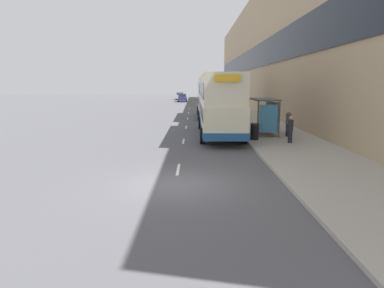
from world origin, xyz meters
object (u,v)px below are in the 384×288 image
car_0 (180,96)px  car_1 (182,98)px  double_decker_bus_ahead (210,97)px  pedestrian_at_shelter (266,118)px  pedestrian_2 (290,129)px  bus_shelter (266,109)px  double_decker_bus_near (220,104)px  pedestrian_1 (288,123)px  litter_bin (255,131)px

car_0 → car_1: 9.09m
double_decker_bus_ahead → car_1: double_decker_bus_ahead is taller
double_decker_bus_ahead → pedestrian_at_shelter: size_ratio=5.91×
pedestrian_2 → pedestrian_at_shelter: bearing=92.4°
bus_shelter → double_decker_bus_near: bearing=179.2°
car_0 → pedestrian_at_shelter: size_ratio=2.32×
bus_shelter → pedestrian_1: bus_shelter is taller
double_decker_bus_near → pedestrian_1: size_ratio=6.17×
double_decker_bus_near → litter_bin: bearing=-51.0°
double_decker_bus_ahead → car_0: bearing=96.7°
car_1 → pedestrian_1: (8.80, -49.30, 0.22)m
car_0 → pedestrian_1: 59.14m
pedestrian_2 → litter_bin: (-1.92, 1.25, -0.29)m
pedestrian_1 → car_1: bearing=100.1°
bus_shelter → pedestrian_2: 3.94m
car_1 → pedestrian_1: bearing=100.1°
car_1 → pedestrian_at_shelter: bearing=99.8°
car_0 → pedestrian_1: size_ratio=2.40×
bus_shelter → pedestrian_1: bearing=-41.7°
double_decker_bus_near → litter_bin: (2.08, -2.57, -1.62)m
double_decker_bus_near → pedestrian_2: size_ratio=6.88×
double_decker_bus_ahead → car_1: (-4.22, 34.45, -1.45)m
bus_shelter → double_decker_bus_near: size_ratio=0.38×
pedestrian_at_shelter → pedestrian_2: bearing=-87.6°
pedestrian_2 → litter_bin: pedestrian_2 is taller
car_0 → litter_bin: 60.16m
pedestrian_at_shelter → pedestrian_1: bearing=-75.5°
double_decker_bus_near → pedestrian_2: 5.68m
car_1 → pedestrian_2: pedestrian_2 is taller
pedestrian_1 → litter_bin: (-2.49, -1.39, -0.38)m
double_decker_bus_ahead → pedestrian_2: (4.00, -17.49, -1.33)m
double_decker_bus_near → pedestrian_2: (3.99, -3.82, -1.33)m
car_1 → litter_bin: car_1 is taller
car_0 → pedestrian_at_shelter: 55.87m
double_decker_bus_near → car_1: double_decker_bus_near is taller
double_decker_bus_near → car_0: 57.41m
double_decker_bus_ahead → car_0: size_ratio=2.55×
pedestrian_1 → litter_bin: bearing=-150.9°
car_0 → pedestrian_1: pedestrian_1 is taller
double_decker_bus_ahead → litter_bin: (2.09, -16.24, -1.62)m
double_decker_bus_near → pedestrian_1: (4.57, -1.18, -1.23)m
car_0 → litter_bin: (7.18, -59.73, -0.19)m
car_1 → pedestrian_at_shelter: size_ratio=2.47×
double_decker_bus_near → car_0: bearing=95.1°
double_decker_bus_near → car_1: (-4.24, 48.12, -1.45)m
car_1 → pedestrian_at_shelter: pedestrian_at_shelter is taller
car_0 → pedestrian_2: 61.66m
double_decker_bus_near → pedestrian_at_shelter: bearing=28.2°
pedestrian_at_shelter → car_1: bearing=99.8°
double_decker_bus_near → car_0: size_ratio=2.57×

